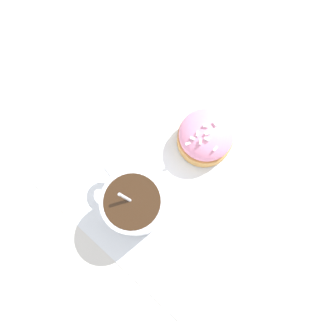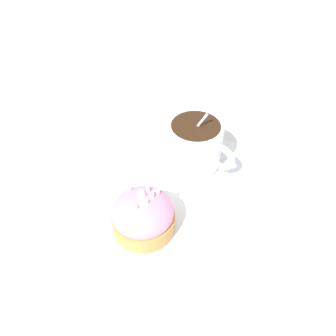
% 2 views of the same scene
% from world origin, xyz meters
% --- Properties ---
extents(ground_plane, '(3.00, 3.00, 0.00)m').
position_xyz_m(ground_plane, '(0.00, 0.00, 0.00)').
color(ground_plane, silver).
extents(paper_napkin, '(0.32, 0.33, 0.00)m').
position_xyz_m(paper_napkin, '(0.00, 0.00, 0.00)').
color(paper_napkin, white).
rests_on(paper_napkin, ground_plane).
extents(coffee_cup, '(0.08, 0.11, 0.09)m').
position_xyz_m(coffee_cup, '(-0.07, -0.01, 0.04)').
color(coffee_cup, white).
rests_on(coffee_cup, paper_napkin).
extents(frosted_pastry, '(0.08, 0.08, 0.06)m').
position_xyz_m(frosted_pastry, '(0.07, -0.01, 0.03)').
color(frosted_pastry, '#D19347').
rests_on(frosted_pastry, paper_napkin).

